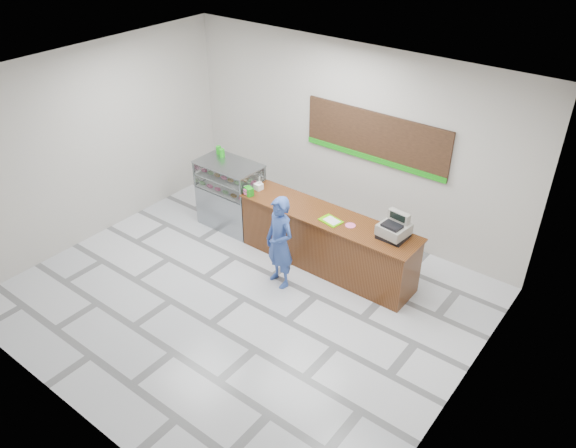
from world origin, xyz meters
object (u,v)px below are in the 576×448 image
Objects in this scene: display_case at (230,194)px; cash_register at (394,229)px; serving_tray at (331,221)px; customer at (280,243)px; sales_counter at (327,241)px.

display_case is 3.43m from cash_register.
cash_register reaches higher than display_case.
serving_tray is 0.92m from customer.
cash_register reaches higher than serving_tray.
sales_counter is 6.71× the size of cash_register.
cash_register is (3.39, 0.11, 0.50)m from display_case.
customer is at bearing -111.95° from serving_tray.
customer is at bearing -141.04° from cash_register.
sales_counter is at bearing 151.56° from serving_tray.
customer is (-1.51, -0.96, -0.37)m from cash_register.
sales_counter is at bearing -168.33° from cash_register.
serving_tray is at bearing -161.57° from cash_register.
cash_register is at bearing 1.80° from display_case.
cash_register reaches higher than sales_counter.
sales_counter is 2.23m from display_case.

